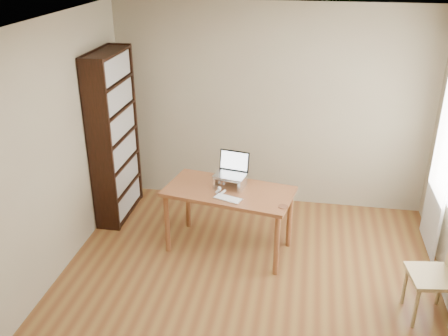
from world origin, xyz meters
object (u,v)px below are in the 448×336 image
desk (229,198)px  chair (442,272)px  cat (229,180)px  keyboard (228,199)px  laptop (231,169)px  bookshelf (114,137)px

desk → chair: (2.09, -0.80, -0.15)m
desk → cat: size_ratio=3.15×
keyboard → chair: 2.16m
laptop → cat: (-0.02, -0.03, -0.13)m
cat → chair: chair is taller
chair → desk: bearing=151.2°
bookshelf → keyboard: (1.54, -0.80, -0.29)m
desk → laptop: 0.32m
bookshelf → desk: (1.52, -0.58, -0.40)m
bookshelf → desk: bearing=-20.9°
cat → keyboard: bearing=-61.0°
keyboard → cat: size_ratio=0.69×
bookshelf → keyboard: size_ratio=6.47×
desk → cat: 0.19m
bookshelf → chair: bookshelf is taller
cat → chair: bearing=-2.4°
desk → cat: (-0.02, 0.11, 0.16)m
laptop → keyboard: bearing=-75.5°
desk → chair: chair is taller
laptop → keyboard: 0.40m
keyboard → chair: bearing=3.2°
keyboard → chair: chair is taller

